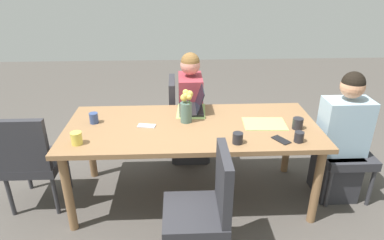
{
  "coord_description": "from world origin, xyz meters",
  "views": [
    {
      "loc": [
        0.12,
        2.59,
        1.98
      ],
      "look_at": [
        0.0,
        0.0,
        0.79
      ],
      "focal_mm": 31.63,
      "sensor_mm": 36.0,
      "label": 1
    }
  ],
  "objects_px": {
    "person_head_left_left_mid": "(341,144)",
    "flower_vase": "(186,107)",
    "chair_near_left_near": "(183,115)",
    "coffee_mug_near_right": "(94,118)",
    "coffee_mug_centre_left": "(299,137)",
    "dining_table": "(192,133)",
    "coffee_mug_centre_right": "(238,138)",
    "phone_silver": "(147,126)",
    "chair_head_right_right_near": "(31,158)",
    "chair_far_left_far": "(206,204)",
    "phone_black": "(281,140)",
    "coffee_mug_far_left": "(77,138)",
    "coffee_mug_near_left": "(298,123)",
    "person_near_left_near": "(190,114)",
    "chair_head_left_left_mid": "(343,143)",
    "laptop_near_left_near": "(194,106)"
  },
  "relations": [
    {
      "from": "coffee_mug_near_left",
      "to": "coffee_mug_centre_left",
      "type": "relative_size",
      "value": 1.13
    },
    {
      "from": "chair_far_left_far",
      "to": "coffee_mug_centre_left",
      "type": "relative_size",
      "value": 10.91
    },
    {
      "from": "flower_vase",
      "to": "phone_silver",
      "type": "distance_m",
      "value": 0.37
    },
    {
      "from": "chair_head_left_left_mid",
      "to": "flower_vase",
      "type": "height_order",
      "value": "flower_vase"
    },
    {
      "from": "chair_far_left_far",
      "to": "coffee_mug_far_left",
      "type": "xyz_separation_m",
      "value": [
        0.95,
        -0.46,
        0.29
      ]
    },
    {
      "from": "chair_head_right_right_near",
      "to": "phone_silver",
      "type": "bearing_deg",
      "value": -175.88
    },
    {
      "from": "chair_head_left_left_mid",
      "to": "chair_head_right_right_near",
      "type": "xyz_separation_m",
      "value": [
        2.76,
        0.14,
        0.0
      ]
    },
    {
      "from": "chair_near_left_near",
      "to": "chair_far_left_far",
      "type": "distance_m",
      "value": 1.52
    },
    {
      "from": "coffee_mug_far_left",
      "to": "phone_black",
      "type": "xyz_separation_m",
      "value": [
        -1.57,
        0.01,
        -0.05
      ]
    },
    {
      "from": "chair_head_left_left_mid",
      "to": "dining_table",
      "type": "bearing_deg",
      "value": 2.65
    },
    {
      "from": "coffee_mug_centre_left",
      "to": "chair_head_right_right_near",
      "type": "bearing_deg",
      "value": -6.68
    },
    {
      "from": "coffee_mug_centre_left",
      "to": "coffee_mug_near_right",
      "type": "bearing_deg",
      "value": -14.1
    },
    {
      "from": "person_near_left_near",
      "to": "chair_head_right_right_near",
      "type": "xyz_separation_m",
      "value": [
        1.38,
        0.78,
        -0.03
      ]
    },
    {
      "from": "dining_table",
      "to": "chair_head_left_left_mid",
      "type": "xyz_separation_m",
      "value": [
        -1.39,
        -0.06,
        -0.16
      ]
    },
    {
      "from": "person_head_left_left_mid",
      "to": "phone_black",
      "type": "height_order",
      "value": "person_head_left_left_mid"
    },
    {
      "from": "chair_head_left_left_mid",
      "to": "flower_vase",
      "type": "bearing_deg",
      "value": -0.55
    },
    {
      "from": "chair_far_left_far",
      "to": "phone_silver",
      "type": "relative_size",
      "value": 6.0
    },
    {
      "from": "coffee_mug_near_left",
      "to": "person_near_left_near",
      "type": "bearing_deg",
      "value": -43.21
    },
    {
      "from": "dining_table",
      "to": "coffee_mug_near_left",
      "type": "height_order",
      "value": "coffee_mug_near_left"
    },
    {
      "from": "person_near_left_near",
      "to": "chair_head_left_left_mid",
      "type": "xyz_separation_m",
      "value": [
        -1.37,
        0.64,
        -0.03
      ]
    },
    {
      "from": "person_near_left_near",
      "to": "chair_far_left_far",
      "type": "distance_m",
      "value": 1.46
    },
    {
      "from": "laptop_near_left_near",
      "to": "coffee_mug_far_left",
      "type": "bearing_deg",
      "value": 33.61
    },
    {
      "from": "chair_far_left_far",
      "to": "chair_head_right_right_near",
      "type": "distance_m",
      "value": 1.58
    },
    {
      "from": "coffee_mug_near_left",
      "to": "phone_silver",
      "type": "bearing_deg",
      "value": -4.49
    },
    {
      "from": "person_head_left_left_mid",
      "to": "flower_vase",
      "type": "xyz_separation_m",
      "value": [
        1.37,
        -0.09,
        0.35
      ]
    },
    {
      "from": "chair_near_left_near",
      "to": "flower_vase",
      "type": "distance_m",
      "value": 0.78
    },
    {
      "from": "phone_silver",
      "to": "phone_black",
      "type": "bearing_deg",
      "value": -5.37
    },
    {
      "from": "chair_head_right_right_near",
      "to": "coffee_mug_far_left",
      "type": "relative_size",
      "value": 9.15
    },
    {
      "from": "coffee_mug_centre_left",
      "to": "phone_silver",
      "type": "relative_size",
      "value": 0.55
    },
    {
      "from": "chair_head_left_left_mid",
      "to": "chair_far_left_far",
      "type": "height_order",
      "value": "same"
    },
    {
      "from": "chair_head_left_left_mid",
      "to": "phone_silver",
      "type": "relative_size",
      "value": 6.0
    },
    {
      "from": "person_head_left_left_mid",
      "to": "coffee_mug_centre_left",
      "type": "distance_m",
      "value": 0.66
    },
    {
      "from": "person_head_left_left_mid",
      "to": "chair_far_left_far",
      "type": "relative_size",
      "value": 1.33
    },
    {
      "from": "coffee_mug_near_right",
      "to": "coffee_mug_centre_left",
      "type": "height_order",
      "value": "coffee_mug_near_right"
    },
    {
      "from": "dining_table",
      "to": "coffee_mug_near_right",
      "type": "distance_m",
      "value": 0.85
    },
    {
      "from": "chair_near_left_near",
      "to": "flower_vase",
      "type": "height_order",
      "value": "flower_vase"
    },
    {
      "from": "flower_vase",
      "to": "coffee_mug_far_left",
      "type": "relative_size",
      "value": 2.95
    },
    {
      "from": "flower_vase",
      "to": "chair_head_left_left_mid",
      "type": "bearing_deg",
      "value": 179.45
    },
    {
      "from": "dining_table",
      "to": "chair_head_right_right_near",
      "type": "bearing_deg",
      "value": 3.07
    },
    {
      "from": "coffee_mug_centre_right",
      "to": "coffee_mug_far_left",
      "type": "bearing_deg",
      "value": -1.92
    },
    {
      "from": "chair_near_left_near",
      "to": "chair_far_left_far",
      "type": "height_order",
      "value": "same"
    },
    {
      "from": "chair_head_right_right_near",
      "to": "phone_silver",
      "type": "relative_size",
      "value": 6.0
    },
    {
      "from": "chair_head_left_left_mid",
      "to": "coffee_mug_near_right",
      "type": "height_order",
      "value": "chair_head_left_left_mid"
    },
    {
      "from": "person_head_left_left_mid",
      "to": "coffee_mug_near_right",
      "type": "bearing_deg",
      "value": -2.55
    },
    {
      "from": "person_head_left_left_mid",
      "to": "flower_vase",
      "type": "bearing_deg",
      "value": -3.68
    },
    {
      "from": "dining_table",
      "to": "coffee_mug_centre_right",
      "type": "distance_m",
      "value": 0.48
    },
    {
      "from": "phone_silver",
      "to": "chair_head_right_right_near",
      "type": "bearing_deg",
      "value": -165.51
    },
    {
      "from": "coffee_mug_near_left",
      "to": "coffee_mug_far_left",
      "type": "distance_m",
      "value": 1.77
    },
    {
      "from": "chair_far_left_far",
      "to": "chair_head_right_right_near",
      "type": "height_order",
      "value": "same"
    },
    {
      "from": "chair_near_left_near",
      "to": "person_near_left_near",
      "type": "distance_m",
      "value": 0.1
    }
  ]
}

